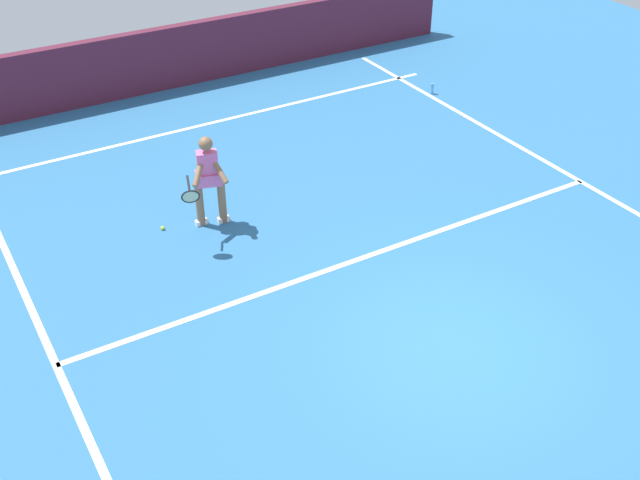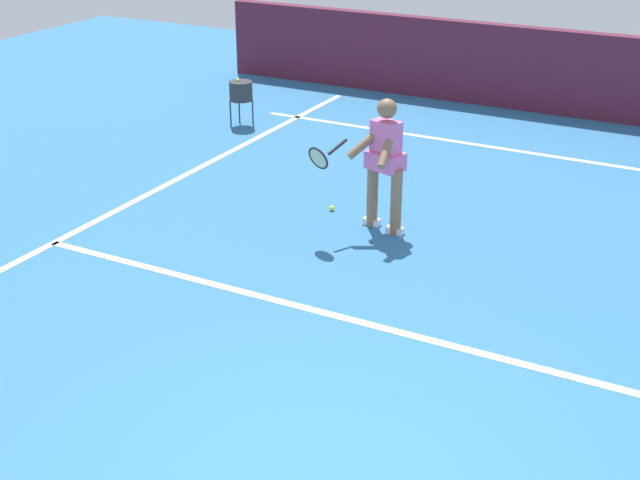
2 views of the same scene
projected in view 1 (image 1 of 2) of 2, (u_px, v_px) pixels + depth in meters
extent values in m
plane|color=teal|center=(459.00, 346.00, 10.12)|extent=(27.04, 27.04, 0.00)
cube|color=#561E33|center=(170.00, 57.00, 16.95)|extent=(14.31, 0.24, 1.36)
cube|color=white|center=(213.00, 123.00, 15.76)|extent=(10.31, 0.10, 0.01)
cube|color=white|center=(362.00, 258.00, 11.77)|extent=(9.31, 0.10, 0.01)
cylinder|color=#8C6647|center=(222.00, 201.00, 12.43)|extent=(0.13, 0.13, 0.78)
cylinder|color=#8C6647|center=(200.00, 204.00, 12.36)|extent=(0.13, 0.13, 0.78)
cube|color=white|center=(224.00, 219.00, 12.62)|extent=(0.20, 0.10, 0.08)
cube|color=white|center=(202.00, 222.00, 12.55)|extent=(0.20, 0.10, 0.08)
cube|color=pink|center=(208.00, 167.00, 12.03)|extent=(0.36, 0.29, 0.52)
cube|color=pink|center=(209.00, 178.00, 12.14)|extent=(0.47, 0.39, 0.20)
sphere|color=#8C6647|center=(205.00, 144.00, 11.81)|extent=(0.22, 0.22, 0.22)
cylinder|color=#8C6647|center=(218.00, 169.00, 11.93)|extent=(0.15, 0.49, 0.37)
cylinder|color=#8C6647|center=(199.00, 171.00, 11.87)|extent=(0.39, 0.41, 0.37)
cylinder|color=black|center=(188.00, 183.00, 11.64)|extent=(0.12, 0.29, 0.14)
torus|color=black|center=(191.00, 197.00, 11.43)|extent=(0.31, 0.20, 0.28)
cylinder|color=beige|center=(191.00, 197.00, 11.43)|extent=(0.26, 0.16, 0.23)
sphere|color=#D1E533|center=(163.00, 228.00, 12.42)|extent=(0.07, 0.07, 0.07)
cylinder|color=#4C9EE5|center=(432.00, 89.00, 16.92)|extent=(0.07, 0.07, 0.24)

